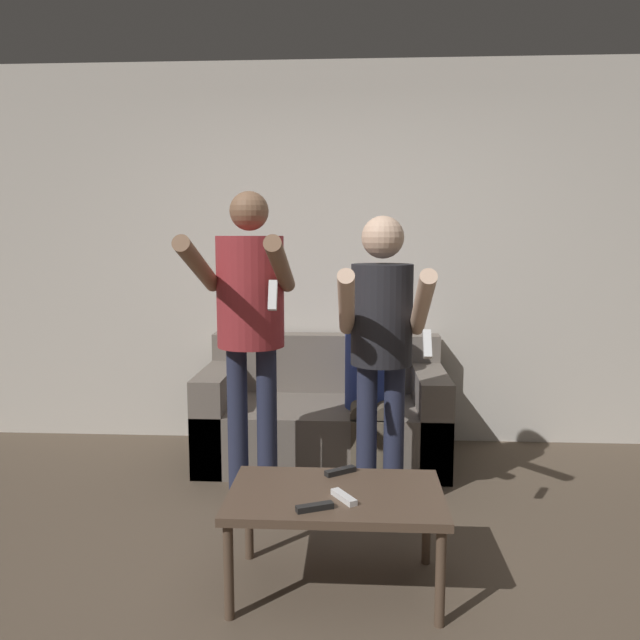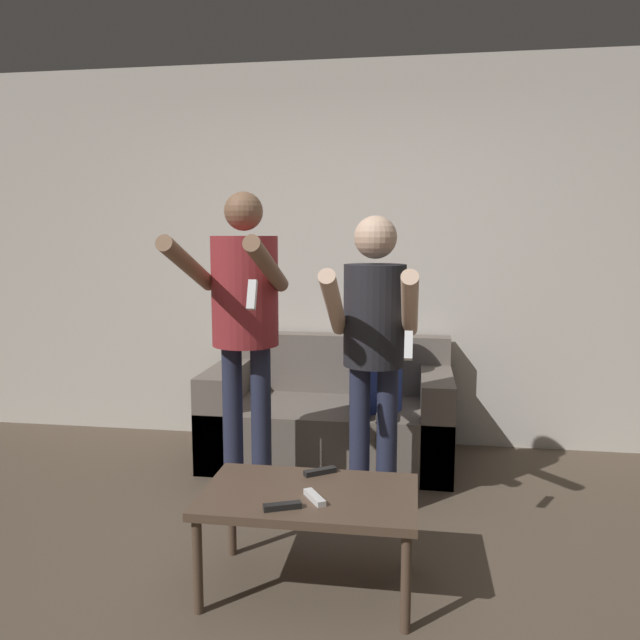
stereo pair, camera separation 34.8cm
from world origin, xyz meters
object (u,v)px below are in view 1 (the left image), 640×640
object	(u,v)px
coffee_table	(336,502)
person_standing_right	(382,332)
remote_near	(315,507)
person_seated	(371,376)
remote_far	(340,471)
person_standing_left	(250,312)
remote_mid	(344,497)
couch	(324,418)

from	to	relation	value
coffee_table	person_standing_right	bearing A→B (deg)	73.76
coffee_table	remote_near	bearing A→B (deg)	-113.22
person_seated	remote_far	size ratio (longest dim) A/B	7.77
person_standing_left	person_standing_right	distance (m)	0.70
person_standing_right	person_seated	world-z (taller)	person_standing_right
remote_near	remote_mid	xyz separation A→B (m)	(0.11, 0.10, 0.00)
person_standing_left	remote_mid	bearing A→B (deg)	-57.94
person_standing_left	coffee_table	xyz separation A→B (m)	(0.48, -0.74, -0.71)
couch	remote_mid	size ratio (longest dim) A/B	10.99
remote_near	person_seated	bearing A→B (deg)	80.76
remote_near	coffee_table	bearing A→B (deg)	66.78
couch	coffee_table	world-z (taller)	couch
person_seated	remote_mid	xyz separation A→B (m)	(-0.15, -1.49, -0.17)
remote_far	person_seated	bearing A→B (deg)	82.11
remote_mid	remote_near	bearing A→B (deg)	-138.05
person_standing_right	coffee_table	bearing A→B (deg)	-106.24
person_standing_right	remote_far	bearing A→B (deg)	-110.48
person_seated	remote_mid	world-z (taller)	person_seated
remote_near	remote_far	size ratio (longest dim) A/B	1.06
person_standing_right	remote_near	world-z (taller)	person_standing_right
couch	person_seated	bearing A→B (deg)	-28.11
person_standing_right	coffee_table	world-z (taller)	person_standing_right
remote_far	couch	bearing A→B (deg)	96.03
person_seated	remote_mid	bearing A→B (deg)	-95.64
person_seated	person_standing_left	bearing A→B (deg)	-134.39
remote_near	remote_far	world-z (taller)	same
coffee_table	remote_far	distance (m)	0.21
person_seated	remote_mid	size ratio (longest dim) A/B	7.68
remote_mid	remote_far	world-z (taller)	same
remote_near	person_standing_right	bearing A→B (deg)	72.37
couch	remote_far	size ratio (longest dim) A/B	11.11
person_standing_left	remote_mid	xyz separation A→B (m)	(0.51, -0.82, -0.65)
person_seated	remote_far	bearing A→B (deg)	-97.89
person_standing_left	remote_far	distance (m)	0.98
remote_near	couch	bearing A→B (deg)	91.76
person_standing_right	remote_near	distance (m)	1.11
person_standing_right	remote_mid	bearing A→B (deg)	-102.43
couch	remote_near	bearing A→B (deg)	-88.24
remote_far	coffee_table	bearing A→B (deg)	-94.23
person_standing_right	coffee_table	xyz separation A→B (m)	(-0.22, -0.74, -0.61)
remote_far	person_standing_left	bearing A→B (deg)	132.49
coffee_table	remote_mid	bearing A→B (deg)	-65.25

